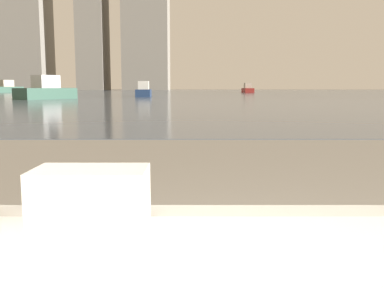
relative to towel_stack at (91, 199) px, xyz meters
name	(u,v)px	position (x,y,z in m)	size (l,w,h in m)	color
towel_stack	(91,199)	(0.00, 0.00, 0.00)	(0.29, 0.17, 0.16)	silver
harbor_water	(192,93)	(0.22, 61.16, -0.60)	(180.00, 110.00, 0.01)	slate
harbor_boat_0	(248,89)	(8.74, 64.42, -0.08)	(1.49, 3.97, 1.47)	maroon
harbor_boat_1	(144,91)	(-4.14, 38.14, -0.10)	(1.50, 3.82, 1.41)	navy
harbor_boat_3	(46,91)	(-10.37, 30.28, 0.01)	(3.70, 4.77, 1.73)	#335647
harbor_boat_4	(7,88)	(-28.83, 66.37, 0.09)	(4.07, 5.44, 1.96)	#335647
skyline_tower_2	(146,15)	(-12.01, 117.16, 19.48)	(11.98, 12.93, 40.18)	gray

